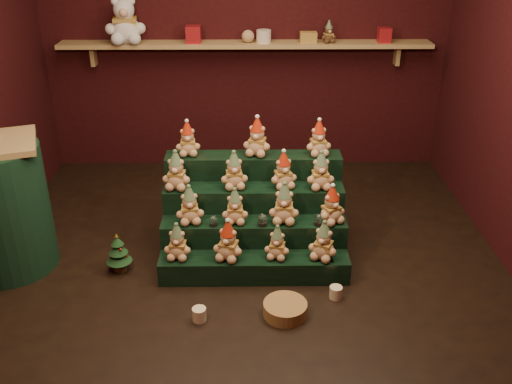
{
  "coord_description": "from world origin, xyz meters",
  "views": [
    {
      "loc": [
        0.04,
        -3.7,
        2.47
      ],
      "look_at": [
        0.08,
        0.25,
        0.51
      ],
      "focal_mm": 40.0,
      "sensor_mm": 36.0,
      "label": 1
    }
  ],
  "objects_px": {
    "snow_globe_b": "(262,220)",
    "side_table": "(0,207)",
    "snow_globe_a": "(214,221)",
    "wicker_basket": "(285,309)",
    "mini_christmas_tree": "(118,253)",
    "riser_tier_front": "(254,268)",
    "snow_globe_c": "(319,220)",
    "brown_bear": "(329,32)",
    "mug_right": "(336,292)",
    "white_bear": "(124,15)",
    "mug_left": "(199,314)"
  },
  "relations": [
    {
      "from": "snow_globe_b",
      "to": "side_table",
      "type": "xyz_separation_m",
      "value": [
        -1.94,
        0.05,
        0.09
      ]
    },
    {
      "from": "snow_globe_a",
      "to": "snow_globe_b",
      "type": "distance_m",
      "value": 0.36
    },
    {
      "from": "wicker_basket",
      "to": "mini_christmas_tree",
      "type": "bearing_deg",
      "value": 156.1
    },
    {
      "from": "side_table",
      "to": "mini_christmas_tree",
      "type": "bearing_deg",
      "value": -25.47
    },
    {
      "from": "riser_tier_front",
      "to": "snow_globe_c",
      "type": "height_order",
      "value": "snow_globe_c"
    },
    {
      "from": "riser_tier_front",
      "to": "mini_christmas_tree",
      "type": "distance_m",
      "value": 1.03
    },
    {
      "from": "wicker_basket",
      "to": "snow_globe_c",
      "type": "bearing_deg",
      "value": 65.07
    },
    {
      "from": "snow_globe_c",
      "to": "brown_bear",
      "type": "relative_size",
      "value": 0.45
    },
    {
      "from": "riser_tier_front",
      "to": "mug_right",
      "type": "distance_m",
      "value": 0.63
    },
    {
      "from": "riser_tier_front",
      "to": "snow_globe_a",
      "type": "bearing_deg",
      "value": 151.91
    },
    {
      "from": "mini_christmas_tree",
      "to": "brown_bear",
      "type": "height_order",
      "value": "brown_bear"
    },
    {
      "from": "riser_tier_front",
      "to": "side_table",
      "type": "distance_m",
      "value": 1.93
    },
    {
      "from": "side_table",
      "to": "white_bear",
      "type": "bearing_deg",
      "value": 50.41
    },
    {
      "from": "snow_globe_b",
      "to": "mini_christmas_tree",
      "type": "bearing_deg",
      "value": -177.37
    },
    {
      "from": "wicker_basket",
      "to": "mug_right",
      "type": "bearing_deg",
      "value": 26.58
    },
    {
      "from": "mini_christmas_tree",
      "to": "wicker_basket",
      "type": "distance_m",
      "value": 1.34
    },
    {
      "from": "mini_christmas_tree",
      "to": "brown_bear",
      "type": "bearing_deg",
      "value": 47.37
    },
    {
      "from": "riser_tier_front",
      "to": "mug_left",
      "type": "bearing_deg",
      "value": -127.51
    },
    {
      "from": "wicker_basket",
      "to": "riser_tier_front",
      "type": "bearing_deg",
      "value": 115.47
    },
    {
      "from": "side_table",
      "to": "mini_christmas_tree",
      "type": "relative_size",
      "value": 3.09
    },
    {
      "from": "mug_right",
      "to": "white_bear",
      "type": "bearing_deg",
      "value": 128.19
    },
    {
      "from": "brown_bear",
      "to": "snow_globe_a",
      "type": "bearing_deg",
      "value": -133.49
    },
    {
      "from": "snow_globe_c",
      "to": "side_table",
      "type": "bearing_deg",
      "value": 178.86
    },
    {
      "from": "mini_christmas_tree",
      "to": "brown_bear",
      "type": "relative_size",
      "value": 1.64
    },
    {
      "from": "mug_right",
      "to": "mug_left",
      "type": "bearing_deg",
      "value": -166.06
    },
    {
      "from": "snow_globe_b",
      "to": "snow_globe_a",
      "type": "bearing_deg",
      "value": 180.0
    },
    {
      "from": "riser_tier_front",
      "to": "mini_christmas_tree",
      "type": "height_order",
      "value": "mini_christmas_tree"
    },
    {
      "from": "snow_globe_a",
      "to": "snow_globe_b",
      "type": "height_order",
      "value": "snow_globe_b"
    },
    {
      "from": "riser_tier_front",
      "to": "brown_bear",
      "type": "xyz_separation_m",
      "value": [
        0.73,
        2.01,
        1.33
      ]
    },
    {
      "from": "mini_christmas_tree",
      "to": "riser_tier_front",
      "type": "bearing_deg",
      "value": -6.17
    },
    {
      "from": "side_table",
      "to": "mug_left",
      "type": "bearing_deg",
      "value": -43.65
    },
    {
      "from": "side_table",
      "to": "mini_christmas_tree",
      "type": "xyz_separation_m",
      "value": [
        0.86,
        -0.1,
        -0.34
      ]
    },
    {
      "from": "riser_tier_front",
      "to": "snow_globe_a",
      "type": "distance_m",
      "value": 0.46
    },
    {
      "from": "riser_tier_front",
      "to": "side_table",
      "type": "relative_size",
      "value": 1.38
    },
    {
      "from": "side_table",
      "to": "brown_bear",
      "type": "height_order",
      "value": "brown_bear"
    },
    {
      "from": "mug_right",
      "to": "wicker_basket",
      "type": "xyz_separation_m",
      "value": [
        -0.37,
        -0.18,
        0.0
      ]
    },
    {
      "from": "snow_globe_c",
      "to": "mug_left",
      "type": "bearing_deg",
      "value": -142.97
    },
    {
      "from": "mini_christmas_tree",
      "to": "mug_left",
      "type": "relative_size",
      "value": 3.46
    },
    {
      "from": "side_table",
      "to": "white_bear",
      "type": "height_order",
      "value": "white_bear"
    },
    {
      "from": "snow_globe_c",
      "to": "brown_bear",
      "type": "distance_m",
      "value": 2.12
    },
    {
      "from": "snow_globe_a",
      "to": "side_table",
      "type": "bearing_deg",
      "value": 178.29
    },
    {
      "from": "snow_globe_c",
      "to": "wicker_basket",
      "type": "distance_m",
      "value": 0.75
    },
    {
      "from": "snow_globe_c",
      "to": "riser_tier_front",
      "type": "bearing_deg",
      "value": -161.63
    },
    {
      "from": "mug_left",
      "to": "mini_christmas_tree",
      "type": "bearing_deg",
      "value": 137.54
    },
    {
      "from": "mug_right",
      "to": "white_bear",
      "type": "height_order",
      "value": "white_bear"
    },
    {
      "from": "mug_left",
      "to": "mug_right",
      "type": "height_order",
      "value": "mug_left"
    },
    {
      "from": "snow_globe_b",
      "to": "brown_bear",
      "type": "xyz_separation_m",
      "value": [
        0.67,
        1.85,
        1.01
      ]
    },
    {
      "from": "snow_globe_b",
      "to": "side_table",
      "type": "bearing_deg",
      "value": 178.61
    },
    {
      "from": "mug_left",
      "to": "snow_globe_c",
      "type": "bearing_deg",
      "value": 37.03
    },
    {
      "from": "wicker_basket",
      "to": "mug_left",
      "type": "bearing_deg",
      "value": -175.02
    }
  ]
}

